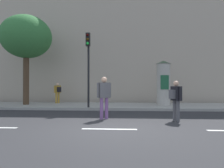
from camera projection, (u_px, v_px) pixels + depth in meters
ground_plane at (109, 129)px, 6.88m from camera, size 80.00×80.00×0.00m
sidewalk_curb at (117, 106)px, 13.87m from camera, size 36.00×4.00×0.15m
lane_markings at (109, 129)px, 6.88m from camera, size 25.80×0.16×0.01m
building_backdrop at (119, 44)px, 18.89m from camera, size 36.00×5.00×10.24m
traffic_light at (88, 58)px, 12.23m from camera, size 0.24×0.45×4.30m
poster_column at (163, 83)px, 13.73m from camera, size 0.95×0.95×2.89m
street_tree at (26, 37)px, 14.20m from camera, size 3.37×3.37×5.98m
pedestrian_near_pole at (104, 94)px, 8.97m from camera, size 0.57×0.47×1.79m
pedestrian_tallest at (176, 97)px, 8.47m from camera, size 0.49×0.60×1.61m
pedestrian_with_backpack at (58, 91)px, 15.26m from camera, size 0.51×0.52×1.48m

